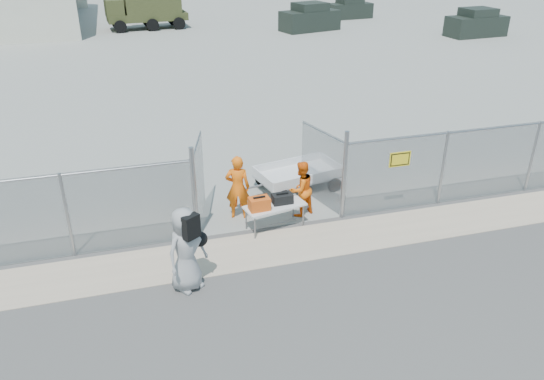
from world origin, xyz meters
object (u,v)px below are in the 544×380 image
object	(u,v)px
security_worker_left	(238,187)
visitor	(186,250)
utility_trailer	(298,177)
security_worker_right	(301,189)
folding_table	(275,216)

from	to	relation	value
security_worker_left	visitor	bearing A→B (deg)	74.41
utility_trailer	security_worker_left	bearing A→B (deg)	-161.54
security_worker_left	visitor	size ratio (longest dim) A/B	0.93
security_worker_right	utility_trailer	xyz separation A→B (m)	(0.46, 1.59, -0.40)
visitor	utility_trailer	bearing A→B (deg)	13.93
utility_trailer	visitor	bearing A→B (deg)	-145.83
folding_table	security_worker_right	bearing A→B (deg)	18.27
folding_table	utility_trailer	xyz separation A→B (m)	(1.35, 2.10, 0.05)
security_worker_left	visitor	xyz separation A→B (m)	(-1.76, -2.81, 0.07)
folding_table	security_worker_right	distance (m)	1.12
visitor	security_worker_left	bearing A→B (deg)	25.66
visitor	utility_trailer	world-z (taller)	visitor
folding_table	security_worker_right	world-z (taller)	security_worker_right
security_worker_left	utility_trailer	distance (m)	2.54
security_worker_left	security_worker_right	bearing A→B (deg)	-174.44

